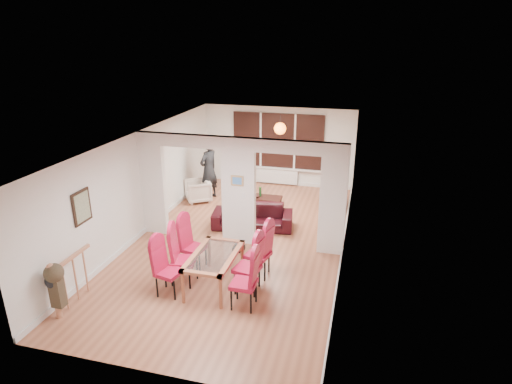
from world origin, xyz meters
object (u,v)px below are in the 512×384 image
at_px(dining_chair_rc, 258,251).
at_px(coffee_table, 264,201).
at_px(dining_chair_lb, 184,257).
at_px(dining_chair_la, 169,268).
at_px(sofa, 253,216).
at_px(dining_chair_lc, 194,245).
at_px(person, 209,169).
at_px(bottle, 260,191).
at_px(armchair, 198,191).
at_px(dining_chair_ra, 244,280).
at_px(television, 332,199).
at_px(dining_chair_rb, 247,264).
at_px(dining_table, 214,270).
at_px(bowl, 256,196).

relative_size(dining_chair_rc, coffee_table, 1.10).
bearing_deg(dining_chair_lb, dining_chair_la, -115.41).
height_order(dining_chair_la, sofa, dining_chair_la).
height_order(dining_chair_lc, person, person).
bearing_deg(coffee_table, bottle, 165.74).
height_order(armchair, person, person).
bearing_deg(dining_chair_ra, television, 78.34).
bearing_deg(sofa, dining_chair_lc, -114.16).
height_order(dining_chair_rc, person, person).
distance_m(dining_chair_lb, bottle, 4.62).
bearing_deg(person, dining_chair_rb, 49.32).
xyz_separation_m(dining_table, armchair, (-2.09, 4.31, -0.02)).
bearing_deg(dining_chair_rb, dining_chair_ra, -70.54).
relative_size(dining_chair_lb, television, 1.21).
xyz_separation_m(television, bowl, (-2.22, -0.36, -0.01)).
height_order(sofa, bowl, sofa).
relative_size(dining_chair_lb, dining_chair_rc, 1.01).
bearing_deg(dining_chair_la, dining_chair_rb, 30.93).
bearing_deg(dining_chair_lc, dining_chair_la, -84.05).
distance_m(dining_chair_rb, coffee_table, 4.62).
relative_size(sofa, person, 1.11).
bearing_deg(dining_chair_lb, bottle, 74.20).
distance_m(dining_chair_rc, person, 4.80).
height_order(sofa, bottle, sofa).
distance_m(armchair, coffee_table, 2.02).
distance_m(dining_chair_la, sofa, 3.47).
distance_m(dining_chair_la, bottle, 5.07).
xyz_separation_m(person, bottle, (1.63, -0.08, -0.54)).
relative_size(dining_chair_ra, bottle, 3.71).
bearing_deg(person, dining_chair_rc, 53.46).
bearing_deg(dining_chair_rc, dining_chair_ra, -76.54).
height_order(sofa, person, person).
relative_size(dining_chair_la, person, 0.59).
relative_size(dining_chair_rc, television, 1.20).
bearing_deg(dining_chair_lc, person, 117.55).
bearing_deg(dining_chair_rb, television, 86.42).
xyz_separation_m(sofa, armchair, (-2.09, 1.41, 0.03)).
bearing_deg(dining_chair_la, person, 114.43).
xyz_separation_m(dining_chair_lb, person, (-1.21, 4.68, 0.35)).
xyz_separation_m(person, bowl, (1.53, -0.19, -0.66)).
bearing_deg(dining_chair_lc, bowl, 96.37).
distance_m(dining_chair_lb, person, 4.84).
height_order(person, bowl, person).
distance_m(sofa, television, 2.69).
distance_m(dining_chair_la, dining_chair_lb, 0.46).
height_order(dining_chair_rb, sofa, dining_chair_rb).
distance_m(dining_chair_lc, coffee_table, 4.04).
height_order(television, bowl, television).
bearing_deg(dining_chair_ra, person, 117.24).
relative_size(dining_chair_lc, bowl, 5.16).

